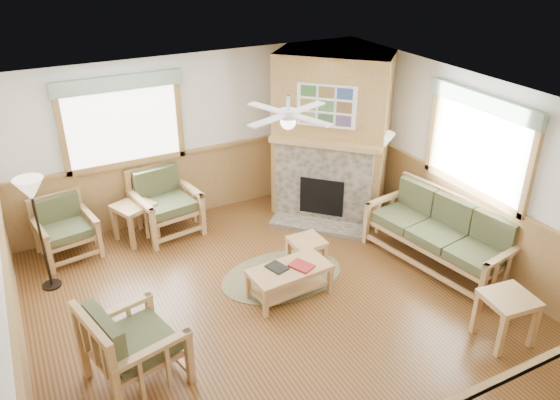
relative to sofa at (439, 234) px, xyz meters
name	(u,v)px	position (x,y,z in m)	size (l,w,h in m)	color
floor	(277,307)	(-2.52, 0.15, -0.50)	(6.00, 6.00, 0.01)	brown
ceiling	(277,106)	(-2.52, 0.15, 2.21)	(6.00, 6.00, 0.01)	white
wall_back	(193,137)	(-2.52, 3.15, 0.86)	(6.00, 0.02, 2.70)	white
wall_front	(458,385)	(-2.52, -2.85, 0.86)	(6.00, 0.02, 2.70)	white
wall_left	(1,284)	(-5.52, 0.15, 0.86)	(0.02, 6.00, 2.70)	white
wall_right	(466,169)	(0.48, 0.15, 0.86)	(0.02, 6.00, 2.70)	white
wainscot	(277,272)	(-2.52, 0.15, 0.06)	(6.00, 6.00, 1.10)	olive
fireplace	(331,135)	(-0.47, 2.20, 0.86)	(2.20, 2.20, 2.70)	olive
window_back	(115,73)	(-3.62, 3.11, 2.04)	(1.90, 0.16, 1.50)	white
window_right	(489,91)	(0.44, -0.05, 2.04)	(0.16, 1.90, 1.50)	white
ceiling_fan	(288,99)	(-2.22, 0.45, 2.17)	(1.24, 1.24, 0.36)	white
sofa	(439,234)	(0.00, 0.00, 0.00)	(0.87, 2.13, 0.98)	tan
armchair_back_left	(66,229)	(-4.72, 2.70, -0.05)	(0.78, 0.78, 0.88)	tan
armchair_back_right	(166,203)	(-3.19, 2.70, 0.02)	(0.91, 0.91, 1.02)	tan
armchair_left	(134,343)	(-4.43, -0.27, 0.01)	(0.90, 0.90, 1.01)	tan
coffee_table	(290,281)	(-2.26, 0.30, -0.27)	(1.08, 0.54, 0.43)	tan
end_table_chairs	(135,222)	(-3.70, 2.70, -0.19)	(0.54, 0.52, 0.61)	tan
end_table_sofa	(505,318)	(-0.41, -1.63, -0.18)	(0.56, 0.53, 0.62)	tan
footstool	(307,252)	(-1.68, 0.85, -0.29)	(0.47, 0.47, 0.41)	tan
braided_rug	(282,275)	(-2.14, 0.74, -0.48)	(1.78, 1.78, 0.01)	brown
floor_lamp_left	(40,235)	(-5.07, 1.98, 0.33)	(0.37, 0.37, 1.63)	black
floor_lamp_right	(380,178)	(0.03, 1.47, 0.28)	(0.35, 0.35, 1.54)	black
book_red	(302,265)	(-2.11, 0.25, -0.03)	(0.22, 0.30, 0.03)	maroon
book_dark	(277,267)	(-2.41, 0.37, -0.03)	(0.20, 0.27, 0.03)	black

